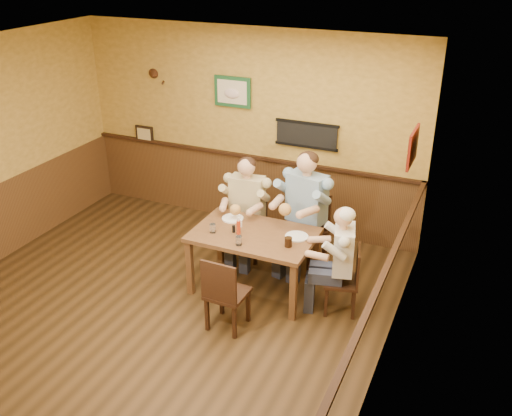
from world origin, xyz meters
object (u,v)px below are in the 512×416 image
(diner_white_elder, at_px, (342,266))
(pepper_shaker, at_px, (234,229))
(water_glass_left, at_px, (213,228))
(chair_back_left, at_px, (248,227))
(chair_near_side, at_px, (227,291))
(salt_shaker, at_px, (241,223))
(dining_table, at_px, (254,240))
(diner_tan_shirt, at_px, (247,214))
(cola_tumbler, at_px, (288,242))
(hot_sauce_bottle, at_px, (239,227))
(chair_back_right, at_px, (306,232))
(water_glass_mid, at_px, (239,241))
(diner_blue_polo, at_px, (306,217))
(chair_right_end, at_px, (341,280))

(diner_white_elder, distance_m, pepper_shaker, 1.30)
(water_glass_left, bearing_deg, diner_white_elder, 6.11)
(chair_back_left, bearing_deg, diner_white_elder, -29.30)
(chair_near_side, distance_m, water_glass_left, 0.85)
(chair_back_left, relative_size, water_glass_left, 8.29)
(chair_near_side, height_order, diner_white_elder, diner_white_elder)
(salt_shaker, relative_size, pepper_shaker, 0.94)
(dining_table, xyz_separation_m, water_glass_left, (-0.44, -0.17, 0.14))
(dining_table, height_order, pepper_shaker, pepper_shaker)
(salt_shaker, bearing_deg, diner_tan_shirt, 107.02)
(dining_table, height_order, cola_tumbler, cola_tumbler)
(chair_near_side, distance_m, pepper_shaker, 0.83)
(diner_tan_shirt, xyz_separation_m, water_glass_left, (-0.06, -0.83, 0.18))
(dining_table, xyz_separation_m, hot_sauce_bottle, (-0.15, -0.09, 0.19))
(chair_back_left, distance_m, chair_near_side, 1.50)
(chair_back_right, xyz_separation_m, salt_shaker, (-0.58, -0.67, 0.31))
(diner_white_elder, height_order, water_glass_left, diner_white_elder)
(chair_back_right, distance_m, water_glass_mid, 1.19)
(diner_tan_shirt, relative_size, salt_shaker, 15.30)
(chair_back_right, bearing_deg, diner_blue_polo, 0.00)
(chair_back_left, distance_m, salt_shaker, 0.69)
(diner_tan_shirt, distance_m, pepper_shaker, 0.77)
(chair_back_left, bearing_deg, dining_table, -64.42)
(chair_back_left, relative_size, pepper_shaker, 10.06)
(water_glass_left, xyz_separation_m, pepper_shaker, (0.22, 0.10, -0.01))
(dining_table, height_order, diner_tan_shirt, diner_tan_shirt)
(water_glass_mid, bearing_deg, chair_back_right, 68.84)
(chair_near_side, bearing_deg, chair_right_end, -141.72)
(hot_sauce_bottle, bearing_deg, chair_near_side, -74.63)
(dining_table, xyz_separation_m, chair_back_right, (0.38, 0.75, -0.17))
(dining_table, bearing_deg, chair_back_left, 119.97)
(chair_back_right, xyz_separation_m, pepper_shaker, (-0.60, -0.83, 0.31))
(chair_back_left, distance_m, diner_tan_shirt, 0.19)
(dining_table, relative_size, cola_tumbler, 12.91)
(chair_right_end, relative_size, diner_blue_polo, 0.58)
(dining_table, relative_size, diner_blue_polo, 1.01)
(dining_table, distance_m, cola_tumbler, 0.51)
(chair_right_end, xyz_separation_m, diner_white_elder, (0.00, 0.00, 0.17))
(water_glass_mid, bearing_deg, diner_tan_shirt, 109.23)
(diner_tan_shirt, bearing_deg, diner_blue_polo, 2.61)
(diner_blue_polo, xyz_separation_m, pepper_shaker, (-0.60, -0.83, 0.10))
(chair_back_left, relative_size, hot_sauce_bottle, 4.66)
(diner_tan_shirt, distance_m, water_glass_mid, 1.05)
(diner_blue_polo, height_order, pepper_shaker, diner_blue_polo)
(salt_shaker, bearing_deg, diner_white_elder, -4.44)
(diner_blue_polo, bearing_deg, diner_tan_shirt, -159.26)
(water_glass_left, bearing_deg, chair_back_right, 48.57)
(chair_right_end, xyz_separation_m, chair_near_side, (-1.03, -0.77, 0.04))
(chair_near_side, xyz_separation_m, salt_shaker, (-0.24, 0.86, 0.35))
(chair_back_right, distance_m, hot_sauce_bottle, 1.06)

